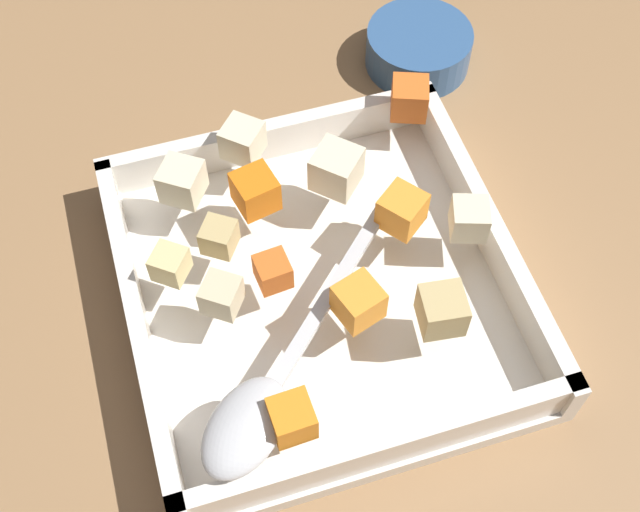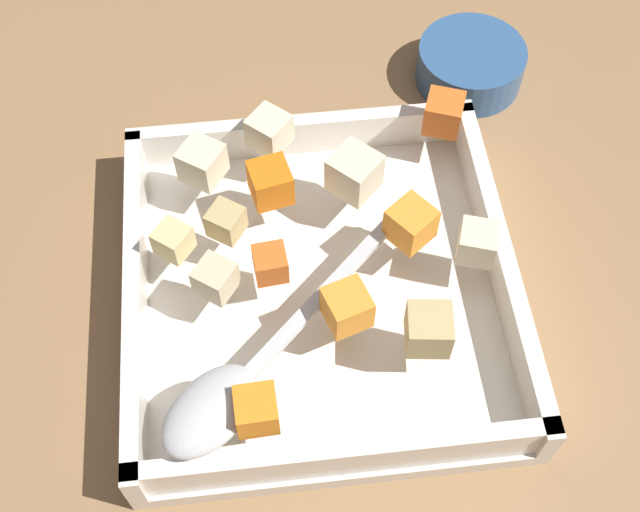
# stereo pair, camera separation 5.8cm
# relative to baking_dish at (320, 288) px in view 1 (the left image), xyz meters

# --- Properties ---
(ground_plane) EXTENTS (4.00, 4.00, 0.00)m
(ground_plane) POSITION_rel_baking_dish_xyz_m (0.00, 0.01, -0.01)
(ground_plane) COLOR #936D47
(baking_dish) EXTENTS (0.28, 0.28, 0.05)m
(baking_dish) POSITION_rel_baking_dish_xyz_m (0.00, 0.00, 0.00)
(baking_dish) COLOR white
(baking_dish) RESTS_ON ground_plane
(carrot_chunk_corner_sw) EXTENTS (0.02, 0.02, 0.02)m
(carrot_chunk_corner_sw) POSITION_rel_baking_dish_xyz_m (0.00, -0.04, 0.05)
(carrot_chunk_corner_sw) COLOR orange
(carrot_chunk_corner_sw) RESTS_ON baking_dish
(carrot_chunk_center) EXTENTS (0.03, 0.03, 0.03)m
(carrot_chunk_center) POSITION_rel_baking_dish_xyz_m (0.11, -0.05, 0.05)
(carrot_chunk_center) COLOR orange
(carrot_chunk_center) RESTS_ON baking_dish
(carrot_chunk_corner_nw) EXTENTS (0.04, 0.04, 0.03)m
(carrot_chunk_corner_nw) POSITION_rel_baking_dish_xyz_m (-0.12, 0.11, 0.05)
(carrot_chunk_corner_nw) COLOR orange
(carrot_chunk_corner_nw) RESTS_ON baking_dish
(carrot_chunk_corner_se) EXTENTS (0.04, 0.04, 0.03)m
(carrot_chunk_corner_se) POSITION_rel_baking_dish_xyz_m (-0.02, 0.07, 0.05)
(carrot_chunk_corner_se) COLOR orange
(carrot_chunk_corner_se) RESTS_ON baking_dish
(carrot_chunk_near_spoon) EXTENTS (0.04, 0.04, 0.03)m
(carrot_chunk_near_spoon) POSITION_rel_baking_dish_xyz_m (0.04, 0.01, 0.05)
(carrot_chunk_near_spoon) COLOR orange
(carrot_chunk_near_spoon) RESTS_ON baking_dish
(carrot_chunk_far_right) EXTENTS (0.03, 0.03, 0.03)m
(carrot_chunk_far_right) POSITION_rel_baking_dish_xyz_m (-0.06, -0.03, 0.05)
(carrot_chunk_far_right) COLOR orange
(carrot_chunk_far_right) RESTS_ON baking_dish
(potato_chunk_mid_right) EXTENTS (0.03, 0.03, 0.03)m
(potato_chunk_mid_right) POSITION_rel_baking_dish_xyz_m (0.07, 0.06, 0.05)
(potato_chunk_mid_right) COLOR tan
(potato_chunk_mid_right) RESTS_ON baking_dish
(potato_chunk_mid_left) EXTENTS (0.03, 0.03, 0.02)m
(potato_chunk_mid_left) POSITION_rel_baking_dish_xyz_m (-0.02, -0.10, 0.05)
(potato_chunk_mid_left) COLOR #E0CC89
(potato_chunk_mid_left) RESTS_ON baking_dish
(potato_chunk_far_left) EXTENTS (0.04, 0.04, 0.03)m
(potato_chunk_far_left) POSITION_rel_baking_dish_xyz_m (-0.12, -0.03, 0.05)
(potato_chunk_far_left) COLOR beige
(potato_chunk_far_left) RESTS_ON baking_dish
(potato_chunk_heap_side) EXTENTS (0.05, 0.05, 0.03)m
(potato_chunk_heap_side) POSITION_rel_baking_dish_xyz_m (-0.07, 0.03, 0.05)
(potato_chunk_heap_side) COLOR beige
(potato_chunk_heap_side) RESTS_ON baking_dish
(potato_chunk_front_center) EXTENTS (0.04, 0.04, 0.03)m
(potato_chunk_front_center) POSITION_rel_baking_dish_xyz_m (-0.09, -0.08, 0.05)
(potato_chunk_front_center) COLOR beige
(potato_chunk_front_center) RESTS_ON baking_dish
(potato_chunk_near_right) EXTENTS (0.03, 0.03, 0.02)m
(potato_chunk_near_right) POSITION_rel_baking_dish_xyz_m (0.01, -0.07, 0.05)
(potato_chunk_near_right) COLOR beige
(potato_chunk_near_right) RESTS_ON baking_dish
(potato_chunk_under_handle) EXTENTS (0.03, 0.03, 0.02)m
(potato_chunk_under_handle) POSITION_rel_baking_dish_xyz_m (-0.04, -0.06, 0.05)
(potato_chunk_under_handle) COLOR tan
(potato_chunk_under_handle) RESTS_ON baking_dish
(potato_chunk_rim_edge) EXTENTS (0.03, 0.03, 0.03)m
(potato_chunk_rim_edge) POSITION_rel_baking_dish_xyz_m (0.00, 0.11, 0.05)
(potato_chunk_rim_edge) COLOR beige
(potato_chunk_rim_edge) RESTS_ON baking_dish
(serving_spoon) EXTENTS (0.19, 0.19, 0.02)m
(serving_spoon) POSITION_rel_baking_dish_xyz_m (0.10, -0.07, 0.04)
(serving_spoon) COLOR silver
(serving_spoon) RESTS_ON baking_dish
(small_prep_bowl) EXTENTS (0.09, 0.09, 0.04)m
(small_prep_bowl) POSITION_rel_baking_dish_xyz_m (-0.21, 0.16, 0.00)
(small_prep_bowl) COLOR #33598C
(small_prep_bowl) RESTS_ON ground_plane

